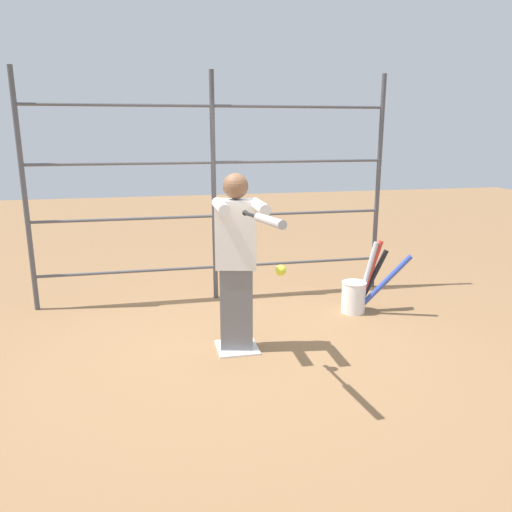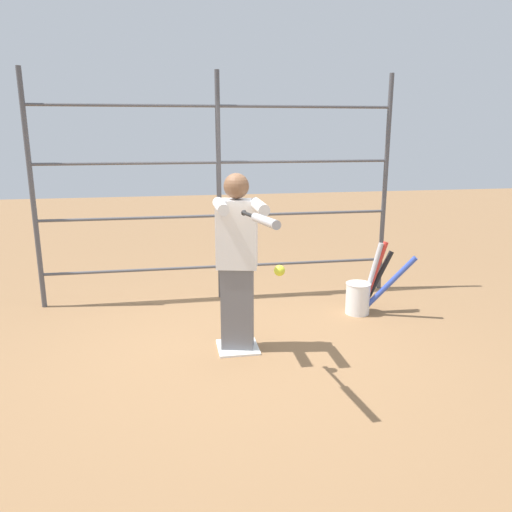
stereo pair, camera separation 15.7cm
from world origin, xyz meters
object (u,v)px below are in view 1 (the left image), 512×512
Objects in this scene: batter at (237,258)px; bat_bucket at (359,292)px; baseball_bat_swinging at (266,220)px; softball_in_flight at (281,270)px.

batter is 1.88m from bat_bucket.
batter is at bearing 24.59° from bat_bucket.
bat_bucket is at bearing -131.64° from baseball_bat_swinging.
softball_in_flight is (-0.24, -0.46, -0.53)m from baseball_bat_swinging.
bat_bucket is (-1.59, -0.73, -0.68)m from batter.
softball_in_flight is 1.94m from bat_bucket.
softball_in_flight reaches higher than bat_bucket.
batter is 0.61m from softball_in_flight.
batter is at bearing -61.76° from softball_in_flight.
baseball_bat_swinging is at bearing 48.36° from bat_bucket.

